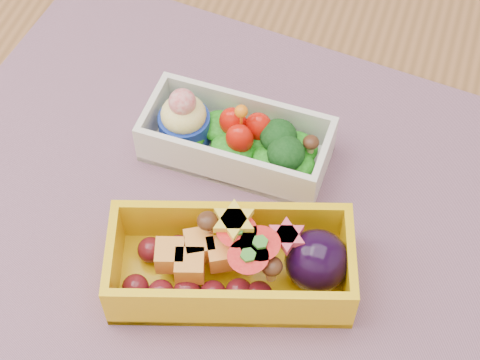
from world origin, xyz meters
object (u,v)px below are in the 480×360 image
(table, at_px, (216,281))
(bento_yellow, at_px, (236,263))
(placemat, at_px, (230,208))
(bento_white, at_px, (235,139))

(table, bearing_deg, bento_yellow, -50.52)
(placemat, relative_size, bento_yellow, 2.65)
(table, height_order, placemat, placemat)
(placemat, distance_m, bento_white, 0.06)
(table, distance_m, placemat, 0.10)
(placemat, xyz_separation_m, bento_yellow, (0.03, -0.06, 0.03))
(placemat, distance_m, bento_yellow, 0.07)
(placemat, bearing_deg, bento_white, 103.38)
(table, relative_size, placemat, 2.21)
(placemat, height_order, bento_white, bento_white)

